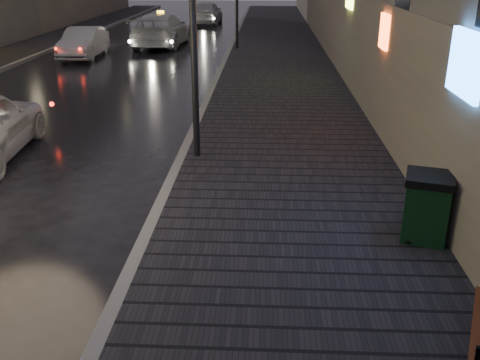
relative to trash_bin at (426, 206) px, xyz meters
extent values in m
cube|color=black|center=(-1.90, 18.63, -0.61)|extent=(4.60, 58.00, 0.15)
cube|color=slate|center=(-4.30, 18.63, -0.61)|extent=(0.20, 58.00, 0.15)
cube|color=black|center=(-14.50, 18.63, -0.61)|extent=(2.40, 58.00, 0.15)
cube|color=slate|center=(-13.20, 18.63, -0.61)|extent=(0.20, 58.00, 0.15)
cylinder|color=black|center=(-3.95, 3.63, 1.97)|extent=(0.14, 0.14, 5.00)
cube|color=black|center=(0.00, 0.00, -0.07)|extent=(0.78, 0.78, 0.93)
cube|color=black|center=(0.00, 0.00, 0.46)|extent=(0.84, 0.84, 0.12)
imported|color=#A5A5AD|center=(-10.92, 17.33, -0.01)|extent=(1.58, 4.14, 1.35)
imported|color=silver|center=(-7.99, 21.12, 0.15)|extent=(2.62, 5.84, 1.66)
imported|color=#A9AAB2|center=(-6.80, 32.06, 0.11)|extent=(2.05, 4.72, 1.59)
camera|label=1|loc=(-2.45, -7.45, 3.42)|focal=40.00mm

